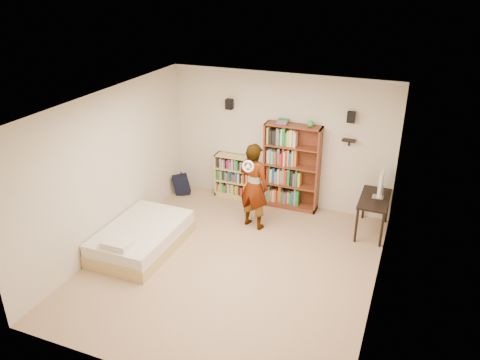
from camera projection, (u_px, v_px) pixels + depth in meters
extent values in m
cube|color=tan|center=(232.00, 264.00, 7.72)|extent=(4.50, 5.00, 0.01)
cube|color=beige|center=(280.00, 140.00, 9.27)|extent=(4.50, 0.02, 2.70)
cube|color=beige|center=(143.00, 284.00, 5.04)|extent=(4.50, 0.02, 2.70)
cube|color=beige|center=(109.00, 169.00, 7.92)|extent=(0.02, 5.00, 2.70)
cube|color=beige|center=(383.00, 217.00, 6.40)|extent=(0.02, 5.00, 2.70)
cube|color=white|center=(231.00, 105.00, 6.60)|extent=(4.50, 5.00, 0.02)
cube|color=silver|center=(282.00, 74.00, 8.70)|extent=(4.50, 0.06, 0.06)
cube|color=silver|center=(133.00, 171.00, 4.52)|extent=(4.50, 0.06, 0.06)
cube|color=silver|center=(101.00, 93.00, 7.36)|extent=(0.06, 5.00, 0.06)
cube|color=silver|center=(394.00, 125.00, 5.86)|extent=(0.06, 5.00, 0.06)
cube|color=black|center=(229.00, 104.00, 9.27)|extent=(0.14, 0.12, 0.20)
cube|color=black|center=(351.00, 117.00, 8.46)|extent=(0.14, 0.12, 0.20)
cube|color=black|center=(349.00, 140.00, 8.66)|extent=(0.25, 0.16, 0.02)
imported|color=black|center=(254.00, 186.00, 8.54)|extent=(0.68, 0.53, 1.66)
torus|color=silver|center=(248.00, 166.00, 8.07)|extent=(0.22, 0.08, 0.22)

